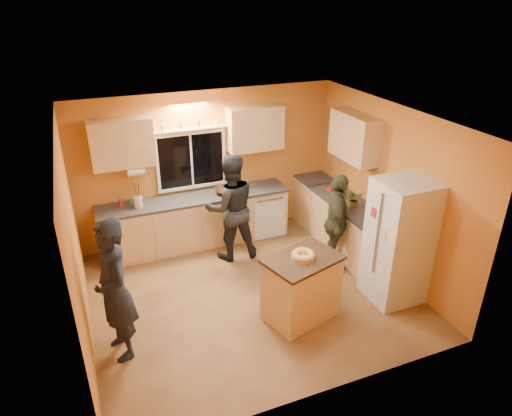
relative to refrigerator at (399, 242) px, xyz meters
name	(u,v)px	position (x,y,z in m)	size (l,w,h in m)	color
ground	(251,293)	(-1.89, 0.80, -0.90)	(4.50, 4.50, 0.00)	brown
room_shell	(248,181)	(-1.77, 1.21, 0.72)	(4.54, 4.04, 2.61)	orange
back_counter	(216,217)	(-1.88, 2.50, -0.45)	(4.23, 0.62, 0.90)	tan
right_counter	(349,228)	(0.06, 1.30, -0.45)	(0.62, 1.84, 0.90)	tan
refrigerator	(399,242)	(0.00, 0.00, 0.00)	(0.72, 0.70, 1.80)	silver
island	(301,287)	(-1.45, 0.07, -0.43)	(1.11, 0.90, 0.93)	tan
bundt_pastry	(303,255)	(-1.45, 0.07, 0.08)	(0.31, 0.31, 0.09)	#DDB35B
person_left	(114,291)	(-3.79, 0.29, 0.01)	(0.66, 0.43, 1.81)	black
person_center	(231,208)	(-1.81, 1.90, -0.01)	(0.87, 0.68, 1.79)	black
person_right	(336,223)	(-0.39, 0.99, -0.11)	(0.92, 0.39, 1.58)	#363924
mixing_bowl	(225,191)	(-1.71, 2.47, 0.04)	(0.34, 0.34, 0.08)	black
utensil_crock	(138,202)	(-3.17, 2.47, 0.09)	(0.14, 0.14, 0.17)	beige
potted_plant	(354,199)	(0.04, 1.19, 0.13)	(0.24, 0.21, 0.27)	gray
red_box	(332,189)	(0.04, 1.87, 0.04)	(0.16, 0.12, 0.07)	#B31B2A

